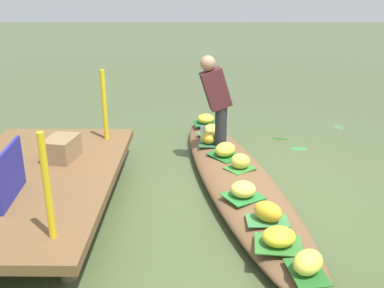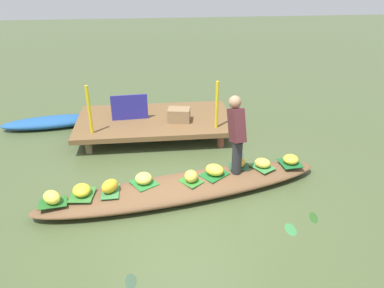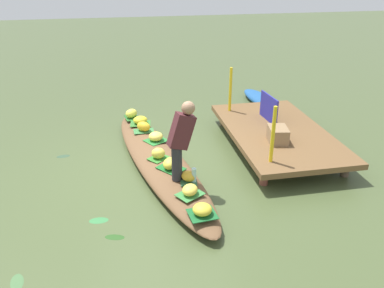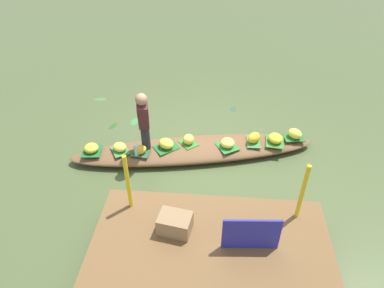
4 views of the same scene
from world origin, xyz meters
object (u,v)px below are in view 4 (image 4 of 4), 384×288
(banana_bunch_0, at_px, (91,148))
(banana_bunch_6, at_px, (140,150))
(banana_bunch_7, at_px, (188,139))
(produce_crate, at_px, (175,223))
(banana_bunch_2, at_px, (166,144))
(market_banner, at_px, (251,234))
(banana_bunch_5, at_px, (120,147))
(banana_bunch_4, at_px, (275,138))
(banana_bunch_1, at_px, (228,143))
(banana_bunch_8, at_px, (295,134))
(vendor_boat, at_px, (194,150))
(banana_bunch_3, at_px, (254,138))
(water_bottle, at_px, (136,151))
(vendor_person, at_px, (143,118))

(banana_bunch_0, xyz_separation_m, banana_bunch_6, (-0.89, -0.02, 0.00))
(banana_bunch_7, bearing_deg, banana_bunch_0, 12.45)
(produce_crate, bearing_deg, banana_bunch_2, -78.38)
(banana_bunch_2, distance_m, market_banner, 2.61)
(banana_bunch_5, xyz_separation_m, produce_crate, (-1.24, 1.82, 0.18))
(banana_bunch_4, relative_size, banana_bunch_7, 1.27)
(banana_bunch_0, distance_m, banana_bunch_1, 2.49)
(banana_bunch_7, distance_m, banana_bunch_8, 2.04)
(banana_bunch_8, bearing_deg, vendor_boat, 11.07)
(vendor_boat, distance_m, banana_bunch_8, 1.96)
(banana_bunch_0, bearing_deg, banana_bunch_3, -169.80)
(banana_bunch_4, distance_m, banana_bunch_7, 1.63)
(vendor_boat, bearing_deg, market_banner, 100.12)
(banana_bunch_0, relative_size, banana_bunch_1, 0.98)
(banana_bunch_1, distance_m, produce_crate, 2.22)
(banana_bunch_6, distance_m, banana_bunch_8, 2.94)
(banana_bunch_4, xyz_separation_m, produce_crate, (1.61, 2.32, 0.17))
(banana_bunch_6, xyz_separation_m, produce_crate, (-0.85, 1.77, 0.17))
(banana_bunch_6, xyz_separation_m, market_banner, (-1.85, 1.97, 0.30))
(banana_bunch_3, relative_size, banana_bunch_5, 1.09)
(banana_bunch_6, bearing_deg, banana_bunch_4, -167.46)
(produce_crate, bearing_deg, banana_bunch_5, -55.81)
(banana_bunch_2, relative_size, banana_bunch_4, 1.02)
(banana_bunch_5, height_order, water_bottle, water_bottle)
(vendor_boat, xyz_separation_m, banana_bunch_1, (-0.63, 0.01, 0.21))
(banana_bunch_6, bearing_deg, market_banner, 133.14)
(banana_bunch_5, xyz_separation_m, banana_bunch_6, (-0.39, 0.05, 0.00))
(banana_bunch_1, bearing_deg, banana_bunch_2, 6.16)
(banana_bunch_4, distance_m, vendor_person, 2.49)
(banana_bunch_3, xyz_separation_m, banana_bunch_4, (-0.40, -0.04, -0.02))
(banana_bunch_3, bearing_deg, vendor_boat, 8.98)
(market_banner, bearing_deg, vendor_boat, -72.66)
(banana_bunch_5, bearing_deg, market_banner, 137.84)
(banana_bunch_5, xyz_separation_m, water_bottle, (-0.33, 0.13, 0.04))
(banana_bunch_1, xyz_separation_m, banana_bunch_3, (-0.49, -0.19, 0.01))
(banana_bunch_7, distance_m, vendor_person, 1.00)
(vendor_boat, distance_m, produce_crate, 2.14)
(vendor_boat, relative_size, produce_crate, 10.44)
(banana_bunch_2, relative_size, banana_bunch_6, 1.27)
(vendor_boat, relative_size, banana_bunch_8, 16.54)
(vendor_boat, xyz_separation_m, banana_bunch_6, (0.94, 0.34, 0.20))
(banana_bunch_2, xyz_separation_m, banana_bunch_6, (0.45, 0.21, -0.01))
(water_bottle, bearing_deg, produce_crate, 118.04)
(banana_bunch_3, relative_size, market_banner, 0.38)
(banana_bunch_3, relative_size, water_bottle, 1.20)
(banana_bunch_2, relative_size, vendor_person, 0.24)
(banana_bunch_2, height_order, vendor_person, vendor_person)
(banana_bunch_6, bearing_deg, vendor_boat, -160.40)
(banana_bunch_3, bearing_deg, produce_crate, 62.09)
(banana_bunch_3, relative_size, banana_bunch_4, 0.97)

